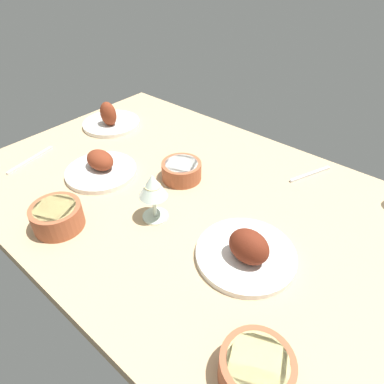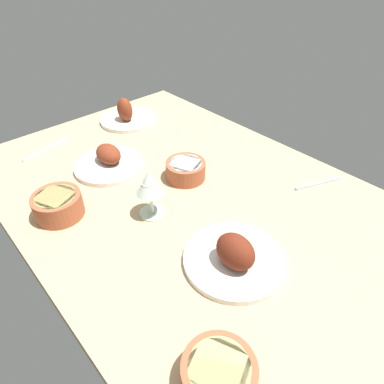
# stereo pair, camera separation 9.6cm
# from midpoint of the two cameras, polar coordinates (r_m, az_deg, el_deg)

# --- Properties ---
(dining_table) EXTENTS (1.40, 0.90, 0.04)m
(dining_table) POSITION_cam_midpoint_polar(r_m,az_deg,el_deg) (0.98, -2.79, -1.94)
(dining_table) COLOR tan
(dining_table) RESTS_ON ground
(plate_far_side) EXTENTS (0.22, 0.22, 0.07)m
(plate_far_side) POSITION_cam_midpoint_polar(r_m,az_deg,el_deg) (1.11, -17.80, 3.92)
(plate_far_side) COLOR silver
(plate_far_side) RESTS_ON dining_table
(plate_near_viewer) EXTENTS (0.24, 0.24, 0.10)m
(plate_near_viewer) POSITION_cam_midpoint_polar(r_m,az_deg,el_deg) (0.79, 5.94, -10.30)
(plate_near_viewer) COLOR silver
(plate_near_viewer) RESTS_ON dining_table
(plate_center_main) EXTENTS (0.22, 0.22, 0.11)m
(plate_center_main) POSITION_cam_midpoint_polar(r_m,az_deg,el_deg) (1.38, -15.79, 11.66)
(plate_center_main) COLOR silver
(plate_center_main) RESTS_ON dining_table
(bowl_cream) EXTENTS (0.12, 0.12, 0.06)m
(bowl_cream) POSITION_cam_midpoint_polar(r_m,az_deg,el_deg) (1.03, -4.47, 3.67)
(bowl_cream) COLOR #A35133
(bowl_cream) RESTS_ON dining_table
(bowl_pasta) EXTENTS (0.13, 0.13, 0.06)m
(bowl_pasta) POSITION_cam_midpoint_polar(r_m,az_deg,el_deg) (0.94, -24.88, -3.88)
(bowl_pasta) COLOR #A35133
(bowl_pasta) RESTS_ON dining_table
(bowl_potatoes) EXTENTS (0.13, 0.13, 0.06)m
(bowl_potatoes) POSITION_cam_midpoint_polar(r_m,az_deg,el_deg) (0.64, 6.21, -28.13)
(bowl_potatoes) COLOR #A35133
(bowl_potatoes) RESTS_ON dining_table
(wine_glass) EXTENTS (0.08, 0.08, 0.14)m
(wine_glass) POSITION_cam_midpoint_polar(r_m,az_deg,el_deg) (0.85, -9.94, 0.56)
(wine_glass) COLOR silver
(wine_glass) RESTS_ON dining_table
(fork_loose) EXTENTS (0.05, 0.19, 0.01)m
(fork_loose) POSITION_cam_midpoint_polar(r_m,az_deg,el_deg) (1.27, -27.93, 4.84)
(fork_loose) COLOR silver
(fork_loose) RESTS_ON dining_table
(spoon_loose) EXTENTS (0.07, 0.15, 0.01)m
(spoon_loose) POSITION_cam_midpoint_polar(r_m,az_deg,el_deg) (1.11, 17.31, 2.86)
(spoon_loose) COLOR silver
(spoon_loose) RESTS_ON dining_table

